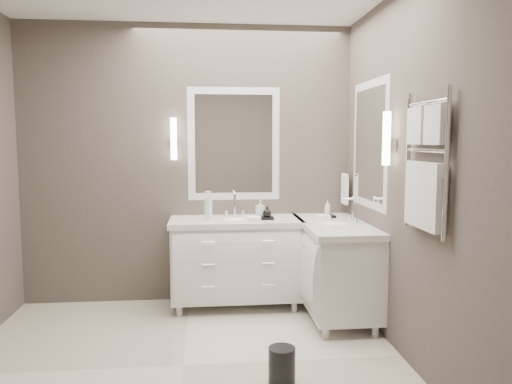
{
  "coord_description": "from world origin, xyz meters",
  "views": [
    {
      "loc": [
        0.18,
        -3.42,
        1.59
      ],
      "look_at": [
        0.59,
        0.7,
        1.16
      ],
      "focal_mm": 35.0,
      "sensor_mm": 36.0,
      "label": 1
    }
  ],
  "objects": [
    {
      "name": "floor",
      "position": [
        0.0,
        0.0,
        -0.01
      ],
      "size": [
        3.2,
        3.0,
        0.01
      ],
      "primitive_type": "cube",
      "color": "silver",
      "rests_on": "ground"
    },
    {
      "name": "soap_bottle_a",
      "position": [
        0.68,
        1.19,
        0.95
      ],
      "size": [
        0.08,
        0.08,
        0.15
      ],
      "primitive_type": "imported",
      "rotation": [
        0.0,
        0.0,
        0.25
      ],
      "color": "white",
      "rests_on": "amenity_tray_back"
    },
    {
      "name": "towel_ladder",
      "position": [
        1.55,
        -0.4,
        1.39
      ],
      "size": [
        0.06,
        0.58,
        0.9
      ],
      "color": "white",
      "rests_on": "wall_right"
    },
    {
      "name": "amenity_tray_right",
      "position": [
        1.33,
        1.24,
        0.86
      ],
      "size": [
        0.14,
        0.17,
        0.02
      ],
      "primitive_type": "cube",
      "rotation": [
        0.0,
        0.0,
        0.15
      ],
      "color": "black",
      "rests_on": "vanity_right"
    },
    {
      "name": "wall_front",
      "position": [
        0.0,
        -1.5,
        1.35
      ],
      "size": [
        3.2,
        0.01,
        2.7
      ],
      "primitive_type": "cube",
      "color": "#4D453E",
      "rests_on": "floor"
    },
    {
      "name": "waste_bin",
      "position": [
        0.66,
        -0.34,
        0.12
      ],
      "size": [
        0.23,
        0.23,
        0.25
      ],
      "primitive_type": "cylinder",
      "rotation": [
        0.0,
        0.0,
        0.4
      ],
      "color": "black",
      "rests_on": "floor"
    },
    {
      "name": "soap_bottle_c",
      "position": [
        1.33,
        1.24,
        0.94
      ],
      "size": [
        0.07,
        0.07,
        0.14
      ],
      "primitive_type": "imported",
      "rotation": [
        0.0,
        0.0,
        -0.26
      ],
      "color": "white",
      "rests_on": "amenity_tray_right"
    },
    {
      "name": "sconce_right",
      "position": [
        1.53,
        0.22,
        1.59
      ],
      "size": [
        0.06,
        0.06,
        0.4
      ],
      "color": "white",
      "rests_on": "wall_right"
    },
    {
      "name": "water_bottle",
      "position": [
        0.19,
        1.15,
        0.95
      ],
      "size": [
        0.08,
        0.08,
        0.2
      ],
      "primitive_type": "cylinder",
      "rotation": [
        0.0,
        0.0,
        -0.15
      ],
      "color": "silver",
      "rests_on": "vanity_back"
    },
    {
      "name": "vanity_right",
      "position": [
        1.33,
        0.9,
        0.49
      ],
      "size": [
        0.59,
        1.24,
        0.97
      ],
      "color": "white",
      "rests_on": "floor"
    },
    {
      "name": "soap_bottle_b",
      "position": [
        0.74,
        1.14,
        0.93
      ],
      "size": [
        0.1,
        0.1,
        0.1
      ],
      "primitive_type": "imported",
      "rotation": [
        0.0,
        0.0,
        0.39
      ],
      "color": "black",
      "rests_on": "amenity_tray_back"
    },
    {
      "name": "mirror_back",
      "position": [
        0.45,
        1.49,
        1.55
      ],
      "size": [
        0.9,
        0.02,
        1.1
      ],
      "color": "white",
      "rests_on": "wall_back"
    },
    {
      "name": "amenity_tray_back",
      "position": [
        0.71,
        1.17,
        0.86
      ],
      "size": [
        0.18,
        0.14,
        0.03
      ],
      "primitive_type": "cube",
      "rotation": [
        0.0,
        0.0,
        0.02
      ],
      "color": "black",
      "rests_on": "vanity_back"
    },
    {
      "name": "mirror_right",
      "position": [
        1.59,
        0.8,
        1.55
      ],
      "size": [
        0.02,
        0.9,
        1.1
      ],
      "color": "white",
      "rests_on": "wall_right"
    },
    {
      "name": "vanity_back",
      "position": [
        0.45,
        1.23,
        0.49
      ],
      "size": [
        1.24,
        0.59,
        0.97
      ],
      "color": "white",
      "rests_on": "floor"
    },
    {
      "name": "wall_right",
      "position": [
        1.6,
        0.0,
        1.35
      ],
      "size": [
        0.01,
        3.0,
        2.7
      ],
      "primitive_type": "cube",
      "color": "#4D453E",
      "rests_on": "floor"
    },
    {
      "name": "sconce_back",
      "position": [
        -0.13,
        1.43,
        1.59
      ],
      "size": [
        0.06,
        0.06,
        0.4
      ],
      "color": "white",
      "rests_on": "wall_back"
    },
    {
      "name": "wall_back",
      "position": [
        0.0,
        1.5,
        1.35
      ],
      "size": [
        3.2,
        0.01,
        2.7
      ],
      "primitive_type": "cube",
      "color": "#4D453E",
      "rests_on": "floor"
    },
    {
      "name": "towel_bar_corner",
      "position": [
        1.54,
        1.36,
        1.12
      ],
      "size": [
        0.03,
        0.22,
        0.3
      ],
      "color": "white",
      "rests_on": "wall_right"
    }
  ]
}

